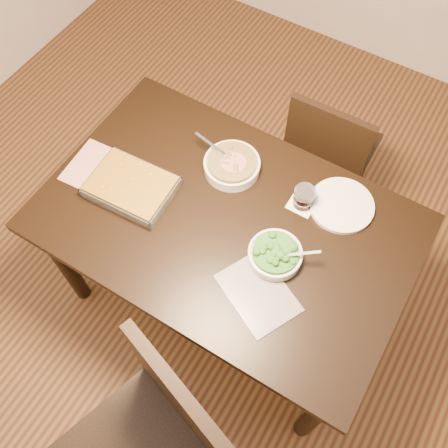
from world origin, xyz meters
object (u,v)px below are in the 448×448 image
object	(u,v)px
stew_bowl	(232,165)
wine_tumbler	(304,197)
chair_near	(158,438)
chair_far	(329,150)
dinner_plate	(341,205)
broccoli_bowl	(275,254)
baking_dish	(131,187)
table	(226,232)

from	to	relation	value
stew_bowl	wine_tumbler	size ratio (longest dim) A/B	2.82
chair_near	chair_far	xyz separation A→B (m)	(-0.05, 1.49, -0.10)
chair_near	stew_bowl	bearing A→B (deg)	124.20
stew_bowl	chair_near	world-z (taller)	chair_near
dinner_plate	chair_near	world-z (taller)	chair_near
broccoli_bowl	baking_dish	bearing A→B (deg)	-176.75
dinner_plate	baking_dish	bearing A→B (deg)	-153.70
stew_bowl	baking_dish	distance (m)	0.40
table	chair_near	distance (m)	0.78
table	stew_bowl	world-z (taller)	stew_bowl
table	dinner_plate	world-z (taller)	dinner_plate
dinner_plate	stew_bowl	bearing A→B (deg)	-171.21
baking_dish	chair_far	bearing A→B (deg)	54.19
stew_bowl	baking_dish	bearing A→B (deg)	-133.92
broccoli_bowl	dinner_plate	distance (m)	0.34
chair_near	wine_tumbler	bearing A→B (deg)	106.05
wine_tumbler	dinner_plate	distance (m)	0.15
stew_bowl	chair_far	world-z (taller)	stew_bowl
dinner_plate	chair_far	distance (m)	0.58
stew_bowl	broccoli_bowl	distance (m)	0.42
broccoli_bowl	stew_bowl	bearing A→B (deg)	142.52
chair_far	stew_bowl	bearing A→B (deg)	64.55
wine_tumbler	chair_far	bearing A→B (deg)	98.29
wine_tumbler	chair_far	distance (m)	0.63
broccoli_bowl	dinner_plate	size ratio (longest dim) A/B	0.85
wine_tumbler	broccoli_bowl	bearing A→B (deg)	-85.80
stew_bowl	chair_near	bearing A→B (deg)	-73.44
stew_bowl	wine_tumbler	xyz separation A→B (m)	(0.31, 0.00, 0.02)
table	chair_near	xyz separation A→B (m)	(0.18, -0.75, -0.10)
chair_near	broccoli_bowl	bearing A→B (deg)	103.97
chair_far	chair_near	bearing A→B (deg)	90.83
table	baking_dish	size ratio (longest dim) A/B	4.18
chair_near	chair_far	bearing A→B (deg)	109.54
table	broccoli_bowl	size ratio (longest dim) A/B	6.64
wine_tumbler	dinner_plate	xyz separation A→B (m)	(0.13, 0.07, -0.04)
stew_bowl	broccoli_bowl	world-z (taller)	stew_bowl
table	baking_dish	bearing A→B (deg)	-168.62
baking_dish	dinner_plate	bearing A→B (deg)	22.90
wine_tumbler	chair_near	bearing A→B (deg)	-91.59
table	chair_near	size ratio (longest dim) A/B	1.40
chair_near	baking_dish	bearing A→B (deg)	147.61
baking_dish	wine_tumbler	bearing A→B (deg)	22.71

